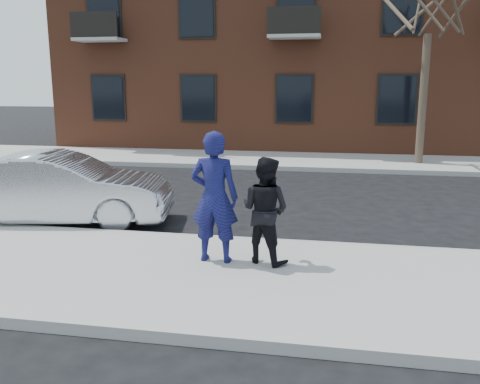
# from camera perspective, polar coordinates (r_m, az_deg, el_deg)

# --- Properties ---
(ground) EXTENTS (100.00, 100.00, 0.00)m
(ground) POSITION_cam_1_polar(r_m,az_deg,el_deg) (7.58, -2.68, -9.61)
(ground) COLOR black
(ground) RESTS_ON ground
(near_sidewalk) EXTENTS (50.00, 3.50, 0.15)m
(near_sidewalk) POSITION_cam_1_polar(r_m,az_deg,el_deg) (7.32, -3.13, -9.77)
(near_sidewalk) COLOR #9A9792
(near_sidewalk) RESTS_ON ground
(near_curb) EXTENTS (50.00, 0.10, 0.15)m
(near_curb) POSITION_cam_1_polar(r_m,az_deg,el_deg) (8.98, -0.45, -5.56)
(near_curb) COLOR #999691
(near_curb) RESTS_ON ground
(far_sidewalk) EXTENTS (50.00, 3.50, 0.15)m
(far_sidewalk) POSITION_cam_1_polar(r_m,az_deg,el_deg) (18.38, 5.23, 3.57)
(far_sidewalk) COLOR #9A9792
(far_sidewalk) RESTS_ON ground
(far_curb) EXTENTS (50.00, 0.10, 0.15)m
(far_curb) POSITION_cam_1_polar(r_m,az_deg,el_deg) (16.61, 4.67, 2.66)
(far_curb) COLOR #999691
(far_curb) RESTS_ON ground
(apartment_building) EXTENTS (24.30, 10.30, 12.30)m
(apartment_building) POSITION_cam_1_polar(r_m,az_deg,el_deg) (25.08, 11.85, 19.60)
(apartment_building) COLOR brown
(apartment_building) RESTS_ON ground
(silver_sedan) EXTENTS (4.60, 2.31, 1.45)m
(silver_sedan) POSITION_cam_1_polar(r_m,az_deg,el_deg) (10.81, -19.59, 0.33)
(silver_sedan) COLOR #B7BABF
(silver_sedan) RESTS_ON ground
(man_hoodie) EXTENTS (0.73, 0.53, 1.98)m
(man_hoodie) POSITION_cam_1_polar(r_m,az_deg,el_deg) (7.56, -2.89, -0.59)
(man_hoodie) COLOR navy
(man_hoodie) RESTS_ON near_sidewalk
(man_peacoat) EXTENTS (0.96, 0.87, 1.60)m
(man_peacoat) POSITION_cam_1_polar(r_m,az_deg,el_deg) (7.57, 2.83, -2.04)
(man_peacoat) COLOR black
(man_peacoat) RESTS_ON near_sidewalk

